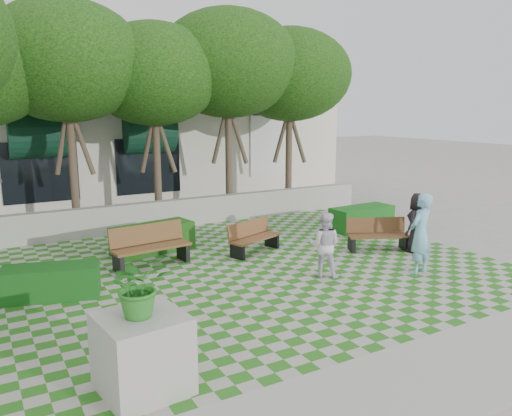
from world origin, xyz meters
TOP-DOWN VIEW (x-y plane):
  - ground at (0.00, 0.00)m, footprint 90.00×90.00m
  - lawn at (0.00, 1.00)m, footprint 12.00×12.00m
  - sidewalk_south at (0.00, -4.70)m, footprint 16.00×2.00m
  - retaining_wall at (0.00, 6.20)m, footprint 15.00×0.36m
  - bench_east at (3.96, 0.77)m, footprint 1.76×1.18m
  - bench_mid at (0.84, 2.23)m, footprint 1.74×1.09m
  - bench_west at (-1.96, 2.51)m, footprint 2.01×0.86m
  - hedge_east at (5.19, 2.80)m, footprint 2.17×0.96m
  - hedge_midleft at (-1.52, 3.65)m, footprint 2.31×1.26m
  - hedge_west at (-4.43, 1.44)m, footprint 2.06×1.27m
  - planter_front at (-3.82, -2.92)m, footprint 1.24×1.24m
  - person_blue at (3.41, -1.22)m, footprint 0.80×0.63m
  - person_dark at (4.72, 0.06)m, footprint 0.90×0.70m
  - person_white at (1.30, -0.30)m, footprint 0.94×0.93m
  - tree_row at (-1.86, 5.95)m, footprint 17.70×13.40m
  - building at (0.93, 14.08)m, footprint 18.00×8.92m

SIDE VIEW (x-z plane):
  - ground at x=0.00m, z-range 0.00..0.00m
  - sidewalk_south at x=0.00m, z-range 0.00..0.01m
  - lawn at x=0.00m, z-range 0.01..0.01m
  - hedge_west at x=-4.43m, z-range 0.00..0.67m
  - hedge_east at x=5.19m, z-range 0.00..0.75m
  - hedge_midleft at x=-1.52m, z-range 0.00..0.76m
  - bench_mid at x=0.84m, z-range -0.02..0.85m
  - bench_east at x=3.96m, z-range -0.02..0.86m
  - retaining_wall at x=0.00m, z-range 0.00..0.90m
  - bench_west at x=-1.96m, z-range -0.02..1.00m
  - person_white at x=1.30m, z-range 0.00..1.53m
  - planter_front at x=-3.82m, z-range -0.19..1.79m
  - person_dark at x=4.72m, z-range 0.00..1.64m
  - person_blue at x=3.41m, z-range 0.00..1.93m
  - building at x=0.93m, z-range -0.06..5.09m
  - tree_row at x=-1.86m, z-range 1.47..8.88m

